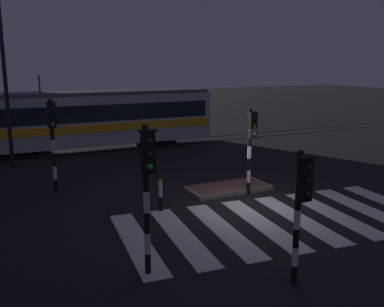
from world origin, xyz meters
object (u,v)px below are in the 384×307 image
street_lamp_trackside_left (3,58)px  bollard_island_edge (161,195)px  traffic_light_corner_far_left (52,132)px  traffic_light_median_centre (251,139)px  tram (84,119)px  traffic_light_corner_near_left (147,179)px  traffic_light_kerb_mid_left (301,199)px

street_lamp_trackside_left → bollard_island_edge: 10.31m
street_lamp_trackside_left → bollard_island_edge: bearing=-64.6°
traffic_light_corner_far_left → street_lamp_trackside_left: street_lamp_trackside_left is taller
traffic_light_median_centre → tram: 11.70m
tram → traffic_light_corner_near_left: bearing=-96.8°
traffic_light_corner_far_left → street_lamp_trackside_left: 5.57m
traffic_light_corner_near_left → street_lamp_trackside_left: size_ratio=0.44×
traffic_light_corner_near_left → street_lamp_trackside_left: (-2.14, 12.34, 2.67)m
traffic_light_kerb_mid_left → traffic_light_corner_far_left: 10.16m
traffic_light_median_centre → traffic_light_kerb_mid_left: 6.65m
traffic_light_corner_far_left → tram: (2.74, 7.69, -0.58)m
traffic_light_median_centre → traffic_light_corner_far_left: 7.29m
traffic_light_median_centre → traffic_light_corner_far_left: bearing=152.1°
bollard_island_edge → traffic_light_median_centre: bearing=4.2°
tram → traffic_light_corner_far_left: bearing=-109.6°
traffic_light_kerb_mid_left → street_lamp_trackside_left: size_ratio=0.38×
traffic_light_corner_far_left → street_lamp_trackside_left: (-1.22, 4.73, 2.67)m
traffic_light_median_centre → traffic_light_corner_near_left: bearing=-142.8°
street_lamp_trackside_left → tram: street_lamp_trackside_left is taller
traffic_light_corner_far_left → traffic_light_kerb_mid_left: bearing=-68.7°
bollard_island_edge → tram: bearing=90.2°
traffic_light_corner_near_left → tram: (1.82, 15.29, -0.57)m
traffic_light_corner_near_left → traffic_light_kerb_mid_left: (2.77, -1.86, -0.32)m
tram → bollard_island_edge: 11.43m
traffic_light_median_centre → traffic_light_corner_far_left: traffic_light_corner_far_left is taller
street_lamp_trackside_left → tram: size_ratio=0.54×
traffic_light_kerb_mid_left → traffic_light_corner_far_left: traffic_light_corner_far_left is taller
traffic_light_corner_far_left → bollard_island_edge: 4.93m
traffic_light_corner_near_left → street_lamp_trackside_left: 12.80m
street_lamp_trackside_left → tram: bearing=36.8°
traffic_light_corner_near_left → traffic_light_corner_far_left: traffic_light_corner_far_left is taller
street_lamp_trackside_left → bollard_island_edge: street_lamp_trackside_left is taller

